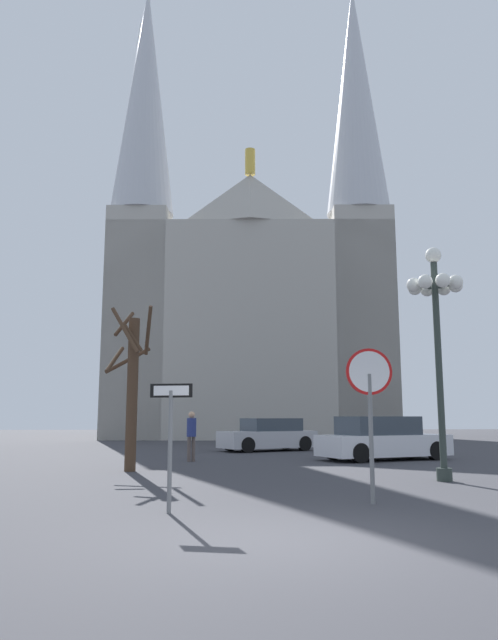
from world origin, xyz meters
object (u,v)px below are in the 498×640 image
(parked_car_near_white, at_px, (382,440))
(pedestrian_walking, at_px, (191,431))
(bare_tree, at_px, (132,384))
(one_way_arrow_sign, at_px, (170,429))
(stop_sign, at_px, (370,393))
(street_lamp, at_px, (436,313))
(cathedral, at_px, (250,306))
(parked_car_far_silver, at_px, (268,435))

(parked_car_near_white, height_order, pedestrian_walking, pedestrian_walking)
(bare_tree, bearing_deg, one_way_arrow_sign, -77.27)
(stop_sign, xyz_separation_m, pedestrian_walking, (-3.53, 9.89, -0.92))
(street_lamp, bearing_deg, pedestrian_walking, 133.79)
(cathedral, relative_size, pedestrian_walking, 20.34)
(stop_sign, height_order, parked_car_far_silver, stop_sign)
(parked_car_far_silver, xyz_separation_m, pedestrian_walking, (-3.13, -5.95, 0.34))
(cathedral, height_order, parked_car_far_silver, cathedral)
(cathedral, bearing_deg, street_lamp, -84.51)
(one_way_arrow_sign, bearing_deg, parked_car_near_white, 59.40)
(parked_car_near_white, bearing_deg, parked_car_far_silver, 121.57)
(stop_sign, relative_size, parked_car_near_white, 0.55)
(street_lamp, distance_m, bare_tree, 8.41)
(pedestrian_walking, bearing_deg, stop_sign, -70.37)
(parked_car_far_silver, bearing_deg, cathedral, 89.28)
(stop_sign, height_order, pedestrian_walking, stop_sign)
(stop_sign, xyz_separation_m, one_way_arrow_sign, (-3.46, -0.81, -0.61))
(parked_car_far_silver, bearing_deg, bare_tree, -116.55)
(street_lamp, distance_m, parked_car_near_white, 7.50)
(cathedral, xyz_separation_m, bare_tree, (-4.90, -26.23, -7.14))
(parked_car_far_silver, bearing_deg, stop_sign, -88.55)
(street_lamp, bearing_deg, cathedral, 95.49)
(parked_car_near_white, height_order, parked_car_far_silver, parked_car_near_white)
(street_lamp, height_order, pedestrian_walking, street_lamp)
(cathedral, bearing_deg, stop_sign, -89.67)
(one_way_arrow_sign, bearing_deg, cathedral, 84.42)
(parked_car_near_white, xyz_separation_m, pedestrian_walking, (-6.58, -0.32, 0.30))
(stop_sign, xyz_separation_m, parked_car_near_white, (3.06, 10.21, -1.22))
(street_lamp, relative_size, pedestrian_walking, 3.40)
(bare_tree, bearing_deg, parked_car_far_silver, 63.45)
(bare_tree, distance_m, parked_car_far_silver, 10.64)
(pedestrian_walking, bearing_deg, parked_car_near_white, 2.80)
(one_way_arrow_sign, bearing_deg, bare_tree, 102.73)
(pedestrian_walking, bearing_deg, parked_car_far_silver, 62.27)
(stop_sign, bearing_deg, cathedral, 90.33)
(cathedral, height_order, street_lamp, cathedral)
(one_way_arrow_sign, height_order, street_lamp, street_lamp)
(street_lamp, relative_size, bare_tree, 1.22)
(stop_sign, distance_m, bare_tree, 8.22)
(stop_sign, xyz_separation_m, parked_car_far_silver, (-0.40, 15.83, -1.25))
(parked_car_near_white, bearing_deg, street_lamp, -93.74)
(cathedral, xyz_separation_m, pedestrian_walking, (-3.34, -22.78, -8.55))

